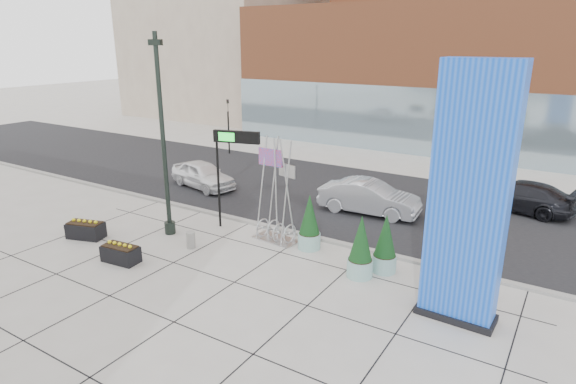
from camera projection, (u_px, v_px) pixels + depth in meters
The scene contains 19 objects.
ground at pixel (230, 265), 18.50m from camera, with size 160.00×160.00×0.00m, color #9E9991.
street_asphalt at pixel (343, 196), 26.59m from camera, with size 80.00×12.00×0.02m, color black.
curb_edge at pixel (285, 230), 21.72m from camera, with size 80.00×0.30×0.12m, color gray.
tower_podium at pixel (450, 77), 38.18m from camera, with size 34.00×10.00×11.00m, color #A55430.
tower_glass_front at pixel (429, 123), 35.20m from camera, with size 34.00×0.60×5.00m, color #8CA5B2.
blue_pylon at pixel (469, 203), 13.89m from camera, with size 2.39×1.13×7.83m.
lamp_post at pixel (164, 157), 20.50m from camera, with size 0.58×0.47×8.62m.
public_art_sculpture at pixel (276, 214), 20.48m from camera, with size 2.10×1.22×4.54m.
concrete_bollard at pixel (191, 240), 19.95m from camera, with size 0.36×0.36×0.71m, color gray.
overhead_street_sign at pixel (230, 146), 20.84m from camera, with size 2.11×0.73×4.52m.
round_planter_east at pixel (361, 248), 17.30m from camera, with size 0.95×0.95×2.37m.
round_planter_mid at pixel (385, 245), 17.71m from camera, with size 0.91×0.91×2.27m.
round_planter_west at pixel (309, 223), 19.69m from camera, with size 0.94×0.94×2.35m.
box_planter_north at pixel (121, 253), 18.69m from camera, with size 1.54×0.89×0.81m.
box_planter_south at pixel (86, 229), 20.96m from camera, with size 1.72×1.20×0.86m.
car_white_west at pixel (203, 175), 28.03m from camera, with size 1.81×4.51×1.54m, color white.
car_silver_mid at pixel (369, 198), 23.81m from camera, with size 1.73×4.97×1.64m, color #A4A5AC.
car_dark_east at pixel (519, 196), 24.25m from camera, with size 2.13×5.23×1.52m, color black.
traffic_signal at pixel (228, 124), 36.00m from camera, with size 0.15×0.18×4.10m.
Camera 1 is at (10.79, -13.06, 8.27)m, focal length 30.00 mm.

